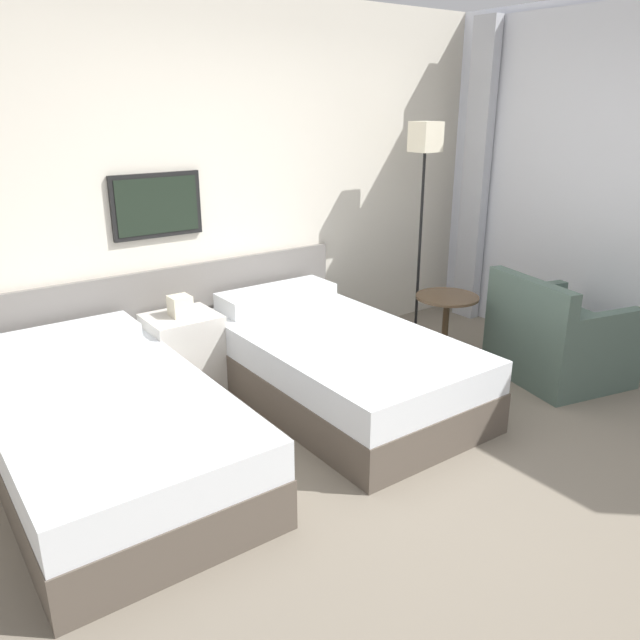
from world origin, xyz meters
name	(u,v)px	position (x,y,z in m)	size (l,w,h in m)	color
ground_plane	(409,472)	(0.00, 0.00, 0.00)	(16.00, 16.00, 0.00)	slate
wall_headboard	(221,196)	(-0.03, 2.05, 1.30)	(10.00, 0.10, 2.70)	beige
bed_near_door	(107,431)	(-1.34, 0.99, 0.25)	(1.13, 2.01, 0.61)	brown
bed_near_window	(336,364)	(0.24, 0.99, 0.25)	(1.13, 2.01, 0.61)	brown
nightstand	(184,351)	(-0.55, 1.73, 0.29)	(0.49, 0.42, 0.70)	beige
floor_lamp	(424,164)	(1.57, 1.57, 1.47)	(0.24, 0.24, 1.81)	black
side_table	(446,316)	(1.28, 0.96, 0.39)	(0.48, 0.48, 0.56)	brown
armchair	(557,343)	(1.78, 0.30, 0.27)	(0.93, 0.97, 0.79)	#4C6056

